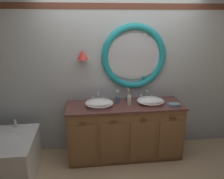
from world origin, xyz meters
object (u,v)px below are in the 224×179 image
(sink_basin_right, at_px, (150,101))
(toothbrush_holder_right, at_px, (128,98))
(toothbrush_holder_left, at_px, (117,99))
(soap_dispenser, at_px, (129,100))
(sink_basin_left, at_px, (99,103))
(folded_hand_towel, at_px, (174,105))

(sink_basin_right, xyz_separation_m, toothbrush_holder_right, (-0.31, 0.18, 0.00))
(sink_basin_right, bearing_deg, toothbrush_holder_left, 167.59)
(toothbrush_holder_left, height_order, soap_dispenser, toothbrush_holder_left)
(soap_dispenser, bearing_deg, sink_basin_left, 179.31)
(soap_dispenser, bearing_deg, toothbrush_holder_left, 145.30)
(sink_basin_right, xyz_separation_m, toothbrush_holder_left, (-0.50, 0.11, 0.01))
(sink_basin_left, bearing_deg, folded_hand_towel, -6.47)
(folded_hand_towel, bearing_deg, sink_basin_left, 173.53)
(sink_basin_left, distance_m, toothbrush_holder_left, 0.31)
(sink_basin_left, relative_size, soap_dispenser, 2.48)
(sink_basin_left, distance_m, toothbrush_holder_right, 0.52)
(folded_hand_towel, bearing_deg, toothbrush_holder_right, 154.32)
(sink_basin_left, distance_m, folded_hand_towel, 1.14)
(toothbrush_holder_right, distance_m, soap_dispenser, 0.19)
(soap_dispenser, bearing_deg, folded_hand_towel, -10.37)
(toothbrush_holder_left, bearing_deg, folded_hand_towel, -15.91)
(sink_basin_right, bearing_deg, toothbrush_holder_right, 149.63)
(sink_basin_right, height_order, folded_hand_towel, sink_basin_right)
(sink_basin_left, height_order, toothbrush_holder_right, toothbrush_holder_right)
(sink_basin_left, xyz_separation_m, sink_basin_right, (0.79, 0.00, -0.00))
(sink_basin_left, height_order, folded_hand_towel, sink_basin_left)
(sink_basin_left, bearing_deg, toothbrush_holder_right, 20.79)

